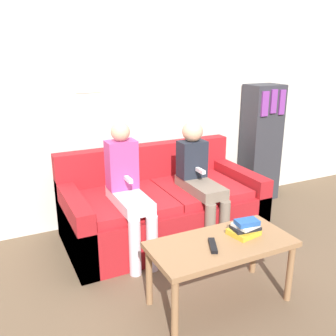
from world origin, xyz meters
name	(u,v)px	position (x,y,z in m)	size (l,w,h in m)	color
ground_plane	(191,263)	(0.00, 0.00, 0.00)	(10.00, 10.00, 0.00)	brown
wall_back	(137,86)	(0.00, 1.09, 1.30)	(8.00, 0.06, 2.60)	beige
couch	(161,207)	(0.00, 0.56, 0.26)	(1.72, 0.88, 0.78)	maroon
coffee_table	(221,250)	(-0.06, -0.50, 0.40)	(0.94, 0.46, 0.45)	#8E6642
person_left	(128,187)	(-0.38, 0.36, 0.59)	(0.24, 0.59, 1.09)	silver
person_right	(199,176)	(0.27, 0.36, 0.59)	(0.24, 0.59, 1.05)	#756656
tv_remote	(213,246)	(-0.15, -0.53, 0.46)	(0.11, 0.17, 0.02)	black
book_stack	(245,228)	(0.13, -0.48, 0.50)	(0.21, 0.19, 0.11)	gold
bookshelf	(261,143)	(1.38, 0.90, 0.64)	(0.38, 0.31, 1.28)	#2D2D33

